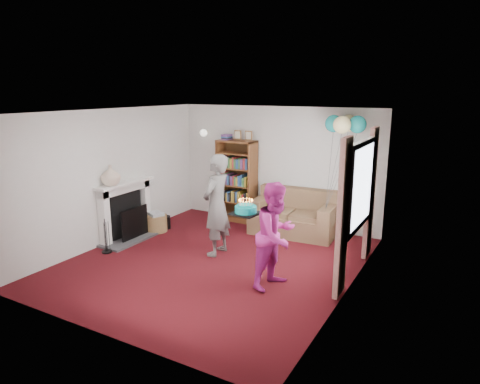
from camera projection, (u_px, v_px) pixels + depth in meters
The scene contains 16 objects.
ground at pixel (214, 262), 7.22m from camera, with size 5.00×5.00×0.00m, color #360908.
wall_back at pixel (277, 166), 9.06m from camera, with size 4.50×0.02×2.50m, color silver.
wall_left at pixel (111, 176), 8.00m from camera, with size 0.02×5.00×2.50m, color silver.
wall_right at pixel (352, 208), 5.86m from camera, with size 0.02×5.00×2.50m, color silver.
ceiling at pixel (212, 111), 6.64m from camera, with size 4.50×5.00×0.01m, color white.
fireplace at pixel (128, 213), 8.25m from camera, with size 0.55×1.80×1.12m.
window_bay at pixel (359, 201), 6.41m from camera, with size 0.14×2.02×2.20m.
wall_sconce at pixel (204, 133), 9.62m from camera, with size 0.16×0.23×0.16m.
bookcase at pixel (237, 181), 9.37m from camera, with size 0.84×0.42×1.98m.
sofa at pixel (295, 217), 8.61m from camera, with size 1.67×0.88×0.88m.
wicker_basket at pixel (156, 223), 8.74m from camera, with size 0.45×0.45×0.40m.
person_striped at pixel (217, 205), 7.38m from camera, with size 0.65×0.43×1.78m, color black.
person_magenta at pixel (276, 235), 6.18m from camera, with size 0.76×0.59×1.57m, color #B92586.
birthday_cake at pixel (246, 210), 6.41m from camera, with size 0.39×0.39×0.22m.
balloons at pixel (345, 124), 7.80m from camera, with size 0.76×0.76×1.72m.
mantel_vase at pixel (111, 175), 7.79m from camera, with size 0.36×0.36×0.37m, color beige.
Camera 1 is at (3.66, -5.68, 2.85)m, focal length 32.00 mm.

